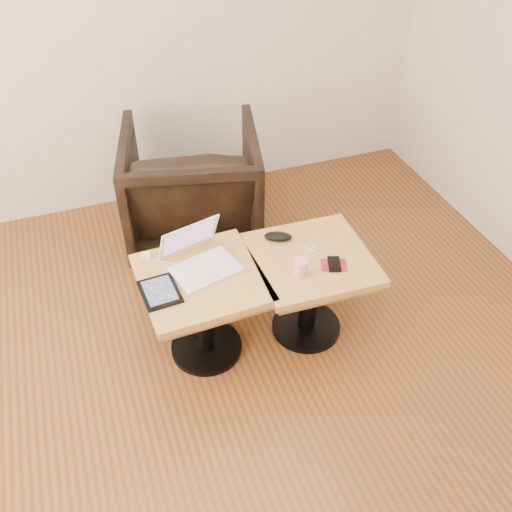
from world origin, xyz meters
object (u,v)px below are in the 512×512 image
object	(u,v)px
side_table_left	(202,296)
striped_cup	(300,268)
side_table_right	(310,276)
armchair	(192,187)
laptop	(200,259)

from	to	relation	value
side_table_left	striped_cup	distance (m)	0.52
side_table_right	armchair	distance (m)	1.12
striped_cup	armchair	size ratio (longest dim) A/B	0.10
side_table_left	armchair	size ratio (longest dim) A/B	0.72
side_table_left	side_table_right	world-z (taller)	same
laptop	striped_cup	distance (m)	0.50
side_table_right	striped_cup	xyz separation A→B (m)	(-0.11, -0.11, 0.18)
striped_cup	armchair	bearing A→B (deg)	102.11
side_table_left	laptop	world-z (taller)	laptop
side_table_right	armchair	world-z (taller)	armchair
side_table_left	side_table_right	bearing A→B (deg)	-6.59
side_table_left	armchair	distance (m)	1.04
side_table_left	armchair	bearing A→B (deg)	75.62
armchair	side_table_left	bearing A→B (deg)	91.49
side_table_right	laptop	size ratio (longest dim) A/B	1.58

